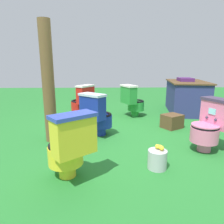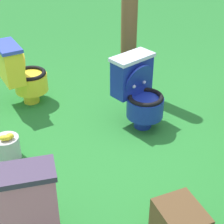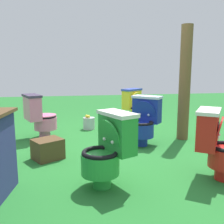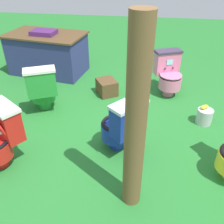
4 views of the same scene
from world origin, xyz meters
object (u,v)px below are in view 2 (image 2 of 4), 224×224
object	(u,v)px
wooden_post	(129,17)
small_crate	(180,223)
toilet_yellow	(21,73)
toilet_blue	(139,92)
toilet_pink	(24,202)
lemon_bucket	(8,147)

from	to	relation	value
wooden_post	small_crate	bearing A→B (deg)	105.76
toilet_yellow	wooden_post	size ratio (longest dim) A/B	0.40
wooden_post	toilet_blue	bearing A→B (deg)	104.58
wooden_post	small_crate	world-z (taller)	wooden_post
toilet_pink	toilet_yellow	bearing A→B (deg)	88.61
small_crate	lemon_bucket	distance (m)	1.64
toilet_blue	wooden_post	size ratio (longest dim) A/B	0.40
toilet_yellow	toilet_blue	bearing A→B (deg)	41.73
toilet_yellow	wooden_post	bearing A→B (deg)	75.01
lemon_bucket	toilet_blue	bearing A→B (deg)	-146.30
toilet_yellow	small_crate	bearing A→B (deg)	8.28
toilet_yellow	small_crate	distance (m)	2.36
small_crate	wooden_post	bearing A→B (deg)	-74.24
toilet_blue	toilet_yellow	world-z (taller)	same
toilet_yellow	small_crate	size ratio (longest dim) A/B	2.12
lemon_bucket	small_crate	bearing A→B (deg)	156.87
toilet_yellow	small_crate	xyz separation A→B (m)	(-1.71, 1.61, -0.24)
toilet_blue	wooden_post	world-z (taller)	wooden_post
toilet_pink	small_crate	size ratio (longest dim) A/B	2.12
wooden_post	lemon_bucket	bearing A→B (deg)	57.57
small_crate	toilet_yellow	bearing A→B (deg)	-43.24
toilet_yellow	lemon_bucket	distance (m)	1.02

